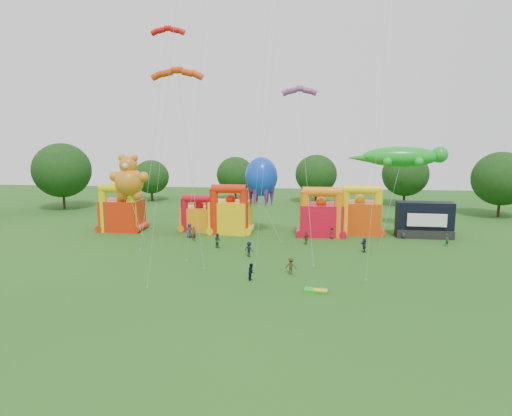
# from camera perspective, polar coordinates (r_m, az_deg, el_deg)

# --- Properties ---
(ground) EXTENTS (160.00, 160.00, 0.00)m
(ground) POSITION_cam_1_polar(r_m,az_deg,el_deg) (37.76, -3.24, -12.15)
(ground) COLOR #1F5417
(ground) RESTS_ON ground
(tree_ring) EXTENTS (125.31, 127.43, 12.07)m
(tree_ring) POSITION_cam_1_polar(r_m,az_deg,el_deg) (36.75, -5.02, -2.57)
(tree_ring) COLOR #352314
(tree_ring) RESTS_ON ground
(bouncy_castle_0) EXTENTS (5.51, 4.46, 6.88)m
(bouncy_castle_0) POSITION_cam_1_polar(r_m,az_deg,el_deg) (67.83, -16.48, -0.55)
(bouncy_castle_0) COLOR red
(bouncy_castle_0) RESTS_ON ground
(bouncy_castle_1) EXTENTS (4.96, 4.16, 5.28)m
(bouncy_castle_1) POSITION_cam_1_polar(r_m,az_deg,el_deg) (65.71, -7.17, -1.06)
(bouncy_castle_1) COLOR orange
(bouncy_castle_1) RESTS_ON ground
(bouncy_castle_2) EXTENTS (5.83, 4.94, 6.96)m
(bouncy_castle_2) POSITION_cam_1_polar(r_m,az_deg,el_deg) (63.58, -3.22, -0.79)
(bouncy_castle_2) COLOR yellow
(bouncy_castle_2) RESTS_ON ground
(bouncy_castle_3) EXTENTS (5.86, 4.76, 6.82)m
(bouncy_castle_3) POSITION_cam_1_polar(r_m,az_deg,el_deg) (62.56, 8.12, -1.10)
(bouncy_castle_3) COLOR red
(bouncy_castle_3) RESTS_ON ground
(bouncy_castle_4) EXTENTS (6.04, 5.03, 6.96)m
(bouncy_castle_4) POSITION_cam_1_polar(r_m,az_deg,el_deg) (64.75, 12.84, -0.83)
(bouncy_castle_4) COLOR #DD440C
(bouncy_castle_4) RESTS_ON ground
(stage_trailer) EXTENTS (7.38, 3.07, 4.79)m
(stage_trailer) POSITION_cam_1_polar(r_m,az_deg,el_deg) (65.04, 20.29, -1.43)
(stage_trailer) COLOR black
(stage_trailer) RESTS_ON ground
(teddy_bear_kite) EXTENTS (6.43, 6.75, 11.04)m
(teddy_bear_kite) POSITION_cam_1_polar(r_m,az_deg,el_deg) (64.28, -15.12, 1.10)
(teddy_bear_kite) COLOR orange
(teddy_bear_kite) RESTS_ON ground
(gecko_kite) EXTENTS (14.20, 12.75, 12.06)m
(gecko_kite) POSITION_cam_1_polar(r_m,az_deg,el_deg) (65.19, 16.80, 2.17)
(gecko_kite) COLOR green
(gecko_kite) RESTS_ON ground
(octopus_kite) EXTENTS (5.40, 7.44, 10.70)m
(octopus_kite) POSITION_cam_1_polar(r_m,az_deg,el_deg) (61.78, 1.12, 1.59)
(octopus_kite) COLOR blue
(octopus_kite) RESTS_ON ground
(parafoil_kites) EXTENTS (20.91, 14.97, 27.93)m
(parafoil_kites) POSITION_cam_1_polar(r_m,az_deg,el_deg) (52.59, -5.86, 6.81)
(parafoil_kites) COLOR red
(parafoil_kites) RESTS_ON ground
(diamond_kites) EXTENTS (22.55, 20.59, 39.12)m
(diamond_kites) POSITION_cam_1_polar(r_m,az_deg,el_deg) (49.17, -0.54, 12.01)
(diamond_kites) COLOR red
(diamond_kites) RESTS_ON ground
(folded_kite_bundle) EXTENTS (2.12, 1.32, 0.31)m
(folded_kite_bundle) POSITION_cam_1_polar(r_m,az_deg,el_deg) (41.09, 7.55, -10.19)
(folded_kite_bundle) COLOR green
(folded_kite_bundle) RESTS_ON ground
(spectator_0) EXTENTS (1.00, 0.70, 1.95)m
(spectator_0) POSITION_cam_1_polar(r_m,az_deg,el_deg) (61.45, -8.31, -2.81)
(spectator_0) COLOR #24293D
(spectator_0) RESTS_ON ground
(spectator_1) EXTENTS (0.73, 0.83, 1.91)m
(spectator_1) POSITION_cam_1_polar(r_m,az_deg,el_deg) (59.53, -7.75, -3.21)
(spectator_1) COLOR maroon
(spectator_1) RESTS_ON ground
(spectator_2) EXTENTS (1.10, 1.10, 1.80)m
(spectator_2) POSITION_cam_1_polar(r_m,az_deg,el_deg) (55.80, -4.82, -4.07)
(spectator_2) COLOR #1B432A
(spectator_2) RESTS_ON ground
(spectator_3) EXTENTS (1.26, 1.02, 1.70)m
(spectator_3) POSITION_cam_1_polar(r_m,az_deg,el_deg) (51.70, -0.87, -5.18)
(spectator_3) COLOR black
(spectator_3) RESTS_ON ground
(spectator_4) EXTENTS (0.95, 0.92, 1.60)m
(spectator_4) POSITION_cam_1_polar(r_m,az_deg,el_deg) (57.62, 6.30, -3.76)
(spectator_4) COLOR #45401B
(spectator_4) RESTS_ON ground
(spectator_5) EXTENTS (0.75, 1.63, 1.70)m
(spectator_5) POSITION_cam_1_polar(r_m,az_deg,el_deg) (55.04, 13.37, -4.54)
(spectator_5) COLOR #272842
(spectator_5) RESTS_ON ground
(spectator_6) EXTENTS (0.83, 0.58, 1.59)m
(spectator_6) POSITION_cam_1_polar(r_m,az_deg,el_deg) (61.18, 9.46, -3.06)
(spectator_6) COLOR #5A1C19
(spectator_6) RESTS_ON ground
(spectator_7) EXTENTS (0.66, 0.65, 1.54)m
(spectator_7) POSITION_cam_1_polar(r_m,az_deg,el_deg) (61.03, 22.78, -3.74)
(spectator_7) COLOR #173B27
(spectator_7) RESTS_ON ground
(spectator_8) EXTENTS (0.73, 0.88, 1.64)m
(spectator_8) POSITION_cam_1_polar(r_m,az_deg,el_deg) (43.68, -0.56, -7.97)
(spectator_8) COLOR black
(spectator_8) RESTS_ON ground
(spectator_9) EXTENTS (1.19, 0.82, 1.70)m
(spectator_9) POSITION_cam_1_polar(r_m,az_deg,el_deg) (45.52, 4.39, -7.23)
(spectator_9) COLOR #372E16
(spectator_9) RESTS_ON ground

